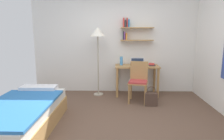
# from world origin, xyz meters

# --- Properties ---
(ground_plane) EXTENTS (5.28, 5.28, 0.00)m
(ground_plane) POSITION_xyz_m (0.00, 0.00, 0.00)
(ground_plane) COLOR brown
(wall_back) EXTENTS (4.40, 0.27, 2.60)m
(wall_back) POSITION_xyz_m (0.01, 2.02, 1.31)
(wall_back) COLOR white
(wall_back) RESTS_ON ground_plane
(bed) EXTENTS (0.98, 1.95, 0.54)m
(bed) POSITION_xyz_m (-1.52, -0.29, 0.24)
(bed) COLOR #B2844C
(bed) RESTS_ON ground_plane
(desk) EXTENTS (1.08, 0.57, 0.75)m
(desk) POSITION_xyz_m (0.48, 1.70, 0.61)
(desk) COLOR #B2844C
(desk) RESTS_ON ground_plane
(desk_chair) EXTENTS (0.50, 0.49, 0.91)m
(desk_chair) POSITION_xyz_m (0.46, 1.19, 0.50)
(desk_chair) COLOR #B2844C
(desk_chair) RESTS_ON ground_plane
(standing_lamp) EXTENTS (0.36, 0.36, 1.68)m
(standing_lamp) POSITION_xyz_m (-0.49, 1.65, 1.47)
(standing_lamp) COLOR #B2A893
(standing_lamp) RESTS_ON ground_plane
(laptop) EXTENTS (0.34, 0.21, 0.19)m
(laptop) POSITION_xyz_m (0.49, 1.72, 0.80)
(laptop) COLOR #B7BABF
(laptop) RESTS_ON desk
(water_bottle) EXTENTS (0.07, 0.07, 0.22)m
(water_bottle) POSITION_xyz_m (0.09, 1.76, 0.86)
(water_bottle) COLOR #4C99DB
(water_bottle) RESTS_ON desk
(book_stack) EXTENTS (0.18, 0.22, 0.06)m
(book_stack) POSITION_xyz_m (0.84, 1.70, 0.77)
(book_stack) COLOR #333338
(book_stack) RESTS_ON desk
(handbag) EXTENTS (0.26, 0.13, 0.43)m
(handbag) POSITION_xyz_m (0.71, 0.92, 0.15)
(handbag) COLOR #4C382D
(handbag) RESTS_ON ground_plane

